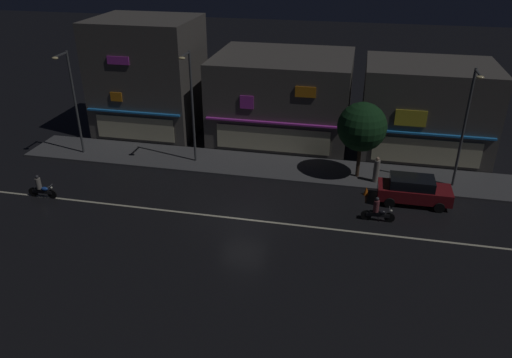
% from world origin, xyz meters
% --- Properties ---
extents(ground_plane, '(140.00, 140.00, 0.00)m').
position_xyz_m(ground_plane, '(0.00, 0.00, 0.00)').
color(ground_plane, black).
extents(lane_divider_stripe, '(33.77, 0.16, 0.01)m').
position_xyz_m(lane_divider_stripe, '(0.00, 0.00, 0.01)').
color(lane_divider_stripe, beige).
rests_on(lane_divider_stripe, ground).
extents(sidewalk_far, '(35.54, 3.92, 0.14)m').
position_xyz_m(sidewalk_far, '(0.00, 7.14, 0.07)').
color(sidewalk_far, '#4C4C4F').
rests_on(sidewalk_far, ground).
extents(storefront_left_block, '(8.99, 6.91, 6.52)m').
position_xyz_m(storefront_left_block, '(10.66, 12.47, 3.26)').
color(storefront_left_block, '#56514C').
rests_on(storefront_left_block, ground).
extents(storefront_center_block, '(7.80, 6.88, 8.92)m').
position_xyz_m(storefront_center_block, '(-10.66, 12.46, 4.45)').
color(storefront_center_block, '#56514C').
rests_on(storefront_center_block, ground).
extents(storefront_right_block, '(10.37, 8.67, 6.42)m').
position_xyz_m(storefront_right_block, '(0.00, 13.35, 3.21)').
color(storefront_right_block, '#56514C').
rests_on(storefront_right_block, ground).
extents(streetlamp_west, '(0.44, 1.64, 7.44)m').
position_xyz_m(streetlamp_west, '(-13.72, 6.32, 4.51)').
color(streetlamp_west, '#47494C').
rests_on(streetlamp_west, sidewalk_far).
extents(streetlamp_mid, '(0.44, 1.64, 7.77)m').
position_xyz_m(streetlamp_mid, '(-5.14, 6.66, 4.68)').
color(streetlamp_mid, '#47494C').
rests_on(streetlamp_mid, sidewalk_far).
extents(streetlamp_east, '(0.44, 1.64, 7.60)m').
position_xyz_m(streetlamp_east, '(12.26, 6.49, 4.59)').
color(streetlamp_east, '#47494C').
rests_on(streetlamp_east, sidewalk_far).
extents(pedestrian_on_sidewalk, '(0.39, 0.39, 1.73)m').
position_xyz_m(pedestrian_on_sidewalk, '(7.38, 6.20, 0.93)').
color(pedestrian_on_sidewalk, gray).
rests_on(pedestrian_on_sidewalk, sidewalk_far).
extents(street_tree, '(3.17, 3.17, 5.08)m').
position_xyz_m(street_tree, '(6.20, 6.74, 3.63)').
color(street_tree, '#473323').
rests_on(street_tree, sidewalk_far).
extents(parked_car_near_kerb, '(4.30, 1.98, 1.67)m').
position_xyz_m(parked_car_near_kerb, '(9.56, 4.06, 0.87)').
color(parked_car_near_kerb, maroon).
rests_on(parked_car_near_kerb, ground).
extents(motorcycle_lead, '(1.90, 0.60, 1.52)m').
position_xyz_m(motorcycle_lead, '(7.45, 1.44, 0.63)').
color(motorcycle_lead, black).
rests_on(motorcycle_lead, ground).
extents(motorcycle_following, '(1.90, 0.60, 1.52)m').
position_xyz_m(motorcycle_following, '(-12.82, -0.06, 0.63)').
color(motorcycle_following, black).
rests_on(motorcycle_following, ground).
extents(traffic_cone, '(0.36, 0.36, 0.55)m').
position_xyz_m(traffic_cone, '(6.83, 4.48, 0.28)').
color(traffic_cone, orange).
rests_on(traffic_cone, ground).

